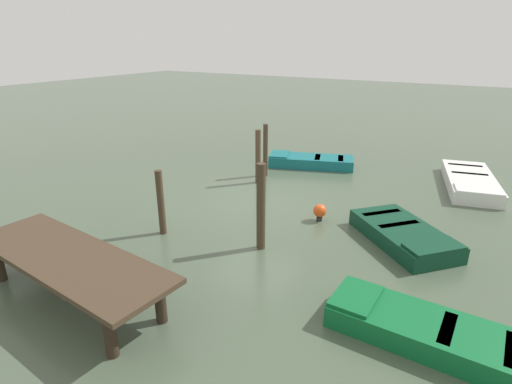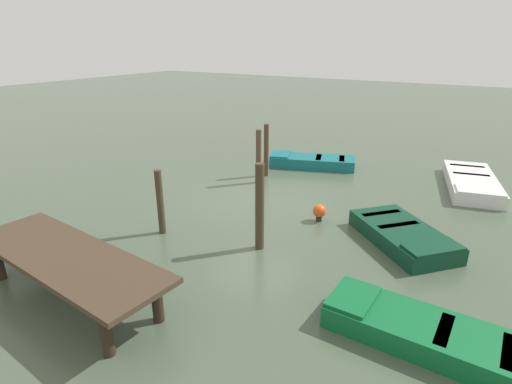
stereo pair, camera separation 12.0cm
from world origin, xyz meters
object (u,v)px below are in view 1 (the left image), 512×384
(mooring_piling_near_right, at_px, (261,207))
(marker_buoy, at_px, (320,211))
(dock_segment, at_px, (69,262))
(rowboat_green, at_px, (428,331))
(rowboat_dark_green, at_px, (404,235))
(rowboat_teal, at_px, (310,161))
(mooring_piling_center, at_px, (161,203))
(mooring_piling_far_left, at_px, (265,150))
(rowboat_white, at_px, (470,181))
(mooring_piling_near_left, at_px, (258,157))

(mooring_piling_near_right, bearing_deg, marker_buoy, -105.80)
(dock_segment, relative_size, rowboat_green, 1.45)
(rowboat_dark_green, bearing_deg, rowboat_teal, 176.10)
(mooring_piling_center, height_order, mooring_piling_far_left, mooring_piling_far_left)
(rowboat_dark_green, bearing_deg, mooring_piling_center, -111.97)
(marker_buoy, bearing_deg, mooring_piling_near_right, 74.20)
(rowboat_dark_green, bearing_deg, mooring_piling_far_left, -164.91)
(marker_buoy, bearing_deg, rowboat_white, -123.30)
(dock_segment, xyz_separation_m, rowboat_dark_green, (-4.94, -5.61, -0.60))
(mooring_piling_center, xyz_separation_m, mooring_piling_far_left, (0.04, -5.45, 0.10))
(dock_segment, relative_size, mooring_piling_near_right, 2.25)
(rowboat_dark_green, bearing_deg, marker_buoy, -141.40)
(rowboat_green, relative_size, rowboat_teal, 0.96)
(dock_segment, relative_size, mooring_piling_near_left, 2.55)
(rowboat_teal, relative_size, rowboat_white, 0.86)
(mooring_piling_near_right, bearing_deg, mooring_piling_near_left, -58.83)
(rowboat_dark_green, xyz_separation_m, marker_buoy, (2.26, -0.15, 0.07))
(mooring_piling_near_left, xyz_separation_m, mooring_piling_far_left, (0.16, -0.80, 0.02))
(rowboat_white, bearing_deg, marker_buoy, -45.66)
(rowboat_dark_green, relative_size, rowboat_white, 0.75)
(rowboat_teal, xyz_separation_m, rowboat_white, (-5.60, -0.51, -0.00))
(rowboat_teal, bearing_deg, mooring_piling_near_left, 54.13)
(dock_segment, xyz_separation_m, rowboat_green, (-6.04, -2.20, -0.60))
(mooring_piling_near_left, distance_m, marker_buoy, 3.65)
(mooring_piling_center, height_order, mooring_piling_near_left, mooring_piling_near_left)
(rowboat_green, relative_size, mooring_piling_center, 1.94)
(mooring_piling_near_right, bearing_deg, dock_segment, 60.19)
(rowboat_teal, distance_m, mooring_piling_far_left, 2.25)
(marker_buoy, bearing_deg, mooring_piling_near_left, -31.52)
(dock_segment, xyz_separation_m, mooring_piling_near_right, (-2.06, -3.59, 0.24))
(rowboat_dark_green, xyz_separation_m, mooring_piling_near_right, (2.88, 2.02, 0.84))
(mooring_piling_near_right, bearing_deg, mooring_piling_center, 13.09)
(dock_segment, bearing_deg, rowboat_green, -155.19)
(rowboat_green, bearing_deg, mooring_piling_near_left, -38.28)
(mooring_piling_center, relative_size, marker_buoy, 3.53)
(rowboat_teal, height_order, marker_buoy, marker_buoy)
(rowboat_dark_green, relative_size, rowboat_teal, 0.87)
(dock_segment, xyz_separation_m, marker_buoy, (-2.67, -5.76, -0.54))
(mooring_piling_center, bearing_deg, mooring_piling_near_left, -91.45)
(mooring_piling_near_left, bearing_deg, rowboat_green, 139.72)
(mooring_piling_near_left, relative_size, mooring_piling_near_right, 0.88)
(mooring_piling_near_left, xyz_separation_m, mooring_piling_near_right, (-2.45, 4.05, 0.12))
(rowboat_green, relative_size, mooring_piling_far_left, 1.73)
(rowboat_white, xyz_separation_m, marker_buoy, (3.34, 5.09, 0.07))
(rowboat_green, distance_m, rowboat_teal, 9.90)
(rowboat_dark_green, height_order, mooring_piling_near_right, mooring_piling_near_right)
(mooring_piling_center, xyz_separation_m, mooring_piling_near_right, (-2.57, -0.60, 0.21))
(rowboat_dark_green, distance_m, mooring_piling_near_right, 3.62)
(rowboat_teal, bearing_deg, dock_segment, 68.38)
(rowboat_dark_green, xyz_separation_m, mooring_piling_center, (5.45, 2.62, 0.63))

